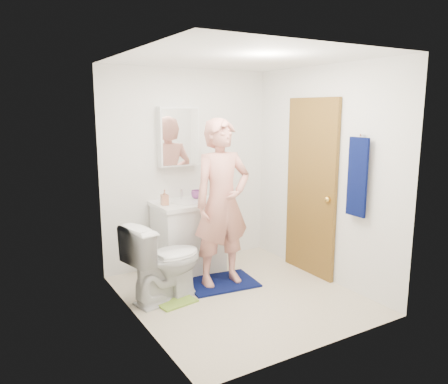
{
  "coord_description": "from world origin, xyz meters",
  "views": [
    {
      "loc": [
        -2.33,
        -3.62,
        1.93
      ],
      "look_at": [
        -0.05,
        0.25,
        1.07
      ],
      "focal_mm": 35.0,
      "sensor_mm": 36.0,
      "label": 1
    }
  ],
  "objects_px": {
    "medicine_cabinet": "(178,137)",
    "man": "(222,203)",
    "toilet": "(165,260)",
    "toothbrush_cup": "(197,194)",
    "vanity_cabinet": "(188,238)",
    "soap_dispenser": "(165,197)",
    "towel": "(357,177)"
  },
  "relations": [
    {
      "from": "medicine_cabinet",
      "to": "man",
      "type": "bearing_deg",
      "value": -79.88
    },
    {
      "from": "toilet",
      "to": "toothbrush_cup",
      "type": "relative_size",
      "value": 6.32
    },
    {
      "from": "vanity_cabinet",
      "to": "soap_dispenser",
      "type": "xyz_separation_m",
      "value": [
        -0.3,
        -0.02,
        0.54
      ]
    },
    {
      "from": "towel",
      "to": "toilet",
      "type": "distance_m",
      "value": 2.12
    },
    {
      "from": "soap_dispenser",
      "to": "man",
      "type": "height_order",
      "value": "man"
    },
    {
      "from": "towel",
      "to": "vanity_cabinet",
      "type": "bearing_deg",
      "value": 128.47
    },
    {
      "from": "toilet",
      "to": "man",
      "type": "distance_m",
      "value": 0.87
    },
    {
      "from": "towel",
      "to": "medicine_cabinet",
      "type": "bearing_deg",
      "value": 124.61
    },
    {
      "from": "vanity_cabinet",
      "to": "toilet",
      "type": "height_order",
      "value": "toilet"
    },
    {
      "from": "towel",
      "to": "soap_dispenser",
      "type": "height_order",
      "value": "towel"
    },
    {
      "from": "medicine_cabinet",
      "to": "towel",
      "type": "height_order",
      "value": "medicine_cabinet"
    },
    {
      "from": "toothbrush_cup",
      "to": "man",
      "type": "xyz_separation_m",
      "value": [
        -0.03,
        -0.68,
        0.03
      ]
    },
    {
      "from": "toothbrush_cup",
      "to": "towel",
      "type": "bearing_deg",
      "value": -57.79
    },
    {
      "from": "medicine_cabinet",
      "to": "toilet",
      "type": "xyz_separation_m",
      "value": [
        -0.56,
        -0.83,
        -1.19
      ]
    },
    {
      "from": "vanity_cabinet",
      "to": "man",
      "type": "bearing_deg",
      "value": -75.97
    },
    {
      "from": "vanity_cabinet",
      "to": "toothbrush_cup",
      "type": "relative_size",
      "value": 6.14
    },
    {
      "from": "vanity_cabinet",
      "to": "man",
      "type": "distance_m",
      "value": 0.78
    },
    {
      "from": "medicine_cabinet",
      "to": "man",
      "type": "distance_m",
      "value": 1.05
    },
    {
      "from": "vanity_cabinet",
      "to": "toilet",
      "type": "distance_m",
      "value": 0.82
    },
    {
      "from": "toilet",
      "to": "man",
      "type": "relative_size",
      "value": 0.45
    },
    {
      "from": "vanity_cabinet",
      "to": "toothbrush_cup",
      "type": "xyz_separation_m",
      "value": [
        0.17,
        0.11,
        0.5
      ]
    },
    {
      "from": "medicine_cabinet",
      "to": "toilet",
      "type": "distance_m",
      "value": 1.55
    },
    {
      "from": "vanity_cabinet",
      "to": "medicine_cabinet",
      "type": "bearing_deg",
      "value": 90.0
    },
    {
      "from": "toothbrush_cup",
      "to": "man",
      "type": "distance_m",
      "value": 0.68
    },
    {
      "from": "towel",
      "to": "man",
      "type": "bearing_deg",
      "value": 138.41
    },
    {
      "from": "soap_dispenser",
      "to": "toothbrush_cup",
      "type": "xyz_separation_m",
      "value": [
        0.47,
        0.13,
        -0.04
      ]
    },
    {
      "from": "towel",
      "to": "toilet",
      "type": "height_order",
      "value": "towel"
    },
    {
      "from": "vanity_cabinet",
      "to": "towel",
      "type": "relative_size",
      "value": 1.0
    },
    {
      "from": "man",
      "to": "toothbrush_cup",
      "type": "bearing_deg",
      "value": 88.94
    },
    {
      "from": "towel",
      "to": "toilet",
      "type": "bearing_deg",
      "value": 152.99
    },
    {
      "from": "man",
      "to": "toilet",
      "type": "bearing_deg",
      "value": -175.18
    },
    {
      "from": "vanity_cabinet",
      "to": "towel",
      "type": "bearing_deg",
      "value": -51.53
    }
  ]
}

